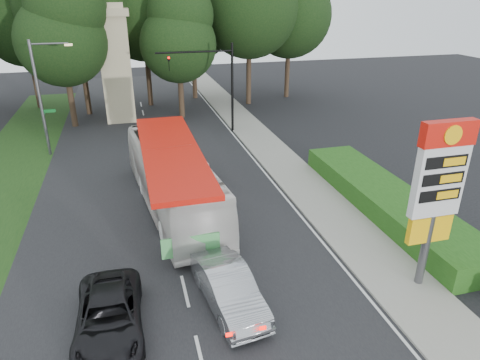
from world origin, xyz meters
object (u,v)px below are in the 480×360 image
object	(u,v)px
gas_station_pylon	(438,185)
transit_bus	(173,179)
streetlight_signs	(42,94)
suv_charcoal	(109,316)
sedan_silver	(229,288)
traffic_signal_mast	(216,76)
monument	(116,63)

from	to	relation	value
gas_station_pylon	transit_bus	xyz separation A→B (m)	(-8.70, 9.33, -2.74)
streetlight_signs	suv_charcoal	size ratio (longest dim) A/B	1.65
gas_station_pylon	transit_bus	bearing A→B (deg)	132.99
sedan_silver	suv_charcoal	world-z (taller)	sedan_silver
traffic_signal_mast	sedan_silver	distance (m)	21.96
traffic_signal_mast	sedan_silver	bearing A→B (deg)	-101.15
sedan_silver	streetlight_signs	bearing A→B (deg)	106.04
gas_station_pylon	suv_charcoal	world-z (taller)	gas_station_pylon
monument	sedan_silver	size ratio (longest dim) A/B	2.16
gas_station_pylon	streetlight_signs	distance (m)	25.74
streetlight_signs	suv_charcoal	bearing A→B (deg)	-77.88
gas_station_pylon	sedan_silver	bearing A→B (deg)	174.07
streetlight_signs	sedan_silver	world-z (taller)	streetlight_signs
sedan_silver	transit_bus	bearing A→B (deg)	88.89
gas_station_pylon	suv_charcoal	xyz separation A→B (m)	(-12.00, 0.52, -3.77)
gas_station_pylon	transit_bus	size ratio (longest dim) A/B	0.56
traffic_signal_mast	transit_bus	size ratio (longest dim) A/B	0.59
monument	suv_charcoal	world-z (taller)	monument
streetlight_signs	monument	bearing A→B (deg)	58.03
suv_charcoal	gas_station_pylon	bearing A→B (deg)	-1.45
traffic_signal_mast	transit_bus	world-z (taller)	traffic_signal_mast
gas_station_pylon	sedan_silver	world-z (taller)	gas_station_pylon
streetlight_signs	transit_bus	distance (m)	13.33
traffic_signal_mast	transit_bus	distance (m)	14.01
traffic_signal_mast	monument	xyz separation A→B (m)	(-7.68, 6.00, 0.43)
sedan_silver	gas_station_pylon	bearing A→B (deg)	-13.73
streetlight_signs	monument	xyz separation A→B (m)	(4.99, 7.99, 0.67)
streetlight_signs	gas_station_pylon	bearing A→B (deg)	-51.04
streetlight_signs	sedan_silver	bearing A→B (deg)	-66.17
streetlight_signs	monument	world-z (taller)	monument
traffic_signal_mast	monument	distance (m)	9.76
transit_bus	monument	bearing A→B (deg)	91.17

